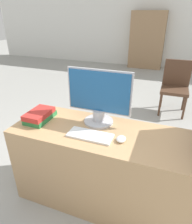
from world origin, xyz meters
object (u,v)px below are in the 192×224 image
object	(u,v)px
monitor	(99,98)
keyboard	(90,135)
book_stack	(40,116)
far_chair	(175,85)
mouse	(121,139)

from	to	relation	value
monitor	keyboard	distance (m)	0.31
keyboard	book_stack	bearing A→B (deg)	170.45
far_chair	monitor	bearing A→B (deg)	-115.44
book_stack	far_chair	size ratio (longest dim) A/B	0.32
mouse	far_chair	xyz separation A→B (m)	(0.38, 2.30, -0.26)
monitor	book_stack	bearing A→B (deg)	-163.92
monitor	keyboard	size ratio (longest dim) A/B	1.56
keyboard	book_stack	world-z (taller)	book_stack
far_chair	mouse	bearing A→B (deg)	-108.03
monitor	mouse	distance (m)	0.38
monitor	book_stack	xyz separation A→B (m)	(-0.50, -0.14, -0.18)
far_chair	keyboard	bearing A→B (deg)	-113.55
book_stack	far_chair	bearing A→B (deg)	63.18
book_stack	far_chair	xyz separation A→B (m)	(1.13, 2.23, -0.29)
monitor	keyboard	world-z (taller)	monitor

